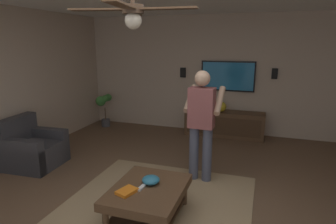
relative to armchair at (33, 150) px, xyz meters
name	(u,v)px	position (x,y,z in m)	size (l,w,h in m)	color
ground_plane	(165,222)	(-0.81, -2.62, -0.28)	(8.93, 8.93, 0.00)	brown
wall_back_tv	(220,75)	(2.96, -2.62, 1.03)	(0.10, 6.45, 2.61)	#BCA893
area_rug	(155,209)	(-0.60, -2.41, -0.27)	(2.49, 2.31, 0.01)	#9E8460
armchair	(33,150)	(0.00, 0.00, 0.00)	(0.84, 0.85, 0.82)	#38383D
coffee_table	(148,195)	(-0.80, -2.41, 0.02)	(1.00, 0.80, 0.40)	#513823
media_console	(224,124)	(2.62, -2.81, 0.00)	(0.45, 1.70, 0.55)	#513823
tv	(228,76)	(2.87, -2.81, 1.02)	(0.05, 1.17, 0.66)	black
person_standing	(202,120)	(0.38, -2.76, 0.65)	(0.54, 0.55, 1.64)	#4C5166
potted_plant_short	(104,106)	(2.44, 0.08, 0.24)	(0.34, 0.34, 0.79)	#4C4C51
bowl	(151,180)	(-0.71, -2.41, 0.17)	(0.21, 0.21, 0.09)	teal
remote_white	(141,188)	(-0.86, -2.35, 0.13)	(0.15, 0.04, 0.02)	white
book	(127,191)	(-0.99, -2.23, 0.14)	(0.22, 0.16, 0.04)	orange
vase_round	(221,107)	(2.59, -2.73, 0.38)	(0.22, 0.22, 0.22)	gold
wall_speaker_left	(275,74)	(2.88, -3.77, 1.10)	(0.06, 0.12, 0.22)	black
wall_speaker_right	(183,72)	(2.88, -1.78, 1.06)	(0.06, 0.12, 0.22)	black
ceiling_fan	(132,12)	(-1.04, -2.38, 2.01)	(1.18, 1.20, 0.46)	#4C3828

